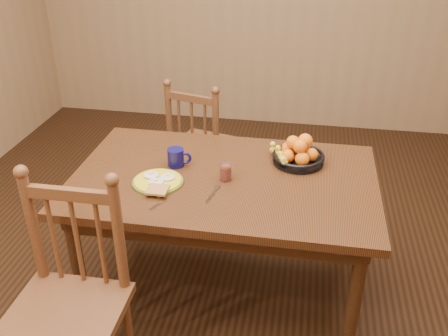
% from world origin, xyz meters
% --- Properties ---
extents(room, '(4.52, 5.02, 2.72)m').
position_xyz_m(room, '(0.00, 0.00, 1.35)').
color(room, black).
rests_on(room, ground).
extents(dining_table, '(1.60, 1.00, 0.75)m').
position_xyz_m(dining_table, '(0.00, 0.00, 0.67)').
color(dining_table, black).
rests_on(dining_table, ground).
extents(chair_far, '(0.53, 0.51, 0.96)m').
position_xyz_m(chair_far, '(-0.32, 0.90, 0.47)').
color(chair_far, '#442714').
rests_on(chair_far, ground).
extents(chair_near, '(0.48, 0.46, 1.06)m').
position_xyz_m(chair_near, '(-0.54, -0.80, 0.52)').
color(chair_near, '#442714').
rests_on(chair_near, ground).
extents(breakfast_plate, '(0.26, 0.29, 0.04)m').
position_xyz_m(breakfast_plate, '(-0.32, -0.13, 0.76)').
color(breakfast_plate, '#59601E').
rests_on(breakfast_plate, dining_table).
extents(fork, '(0.05, 0.18, 0.00)m').
position_xyz_m(fork, '(-0.02, -0.18, 0.75)').
color(fork, silver).
rests_on(fork, dining_table).
extents(spoon, '(0.06, 0.15, 0.01)m').
position_xyz_m(spoon, '(-0.27, -0.28, 0.75)').
color(spoon, silver).
rests_on(spoon, dining_table).
extents(coffee_mug, '(0.13, 0.09, 0.10)m').
position_xyz_m(coffee_mug, '(-0.28, 0.07, 0.80)').
color(coffee_mug, '#0D0B3F').
rests_on(coffee_mug, dining_table).
extents(juice_glass, '(0.06, 0.06, 0.09)m').
position_xyz_m(juice_glass, '(0.01, -0.03, 0.79)').
color(juice_glass, silver).
rests_on(juice_glass, dining_table).
extents(fruit_bowl, '(0.32, 0.29, 0.17)m').
position_xyz_m(fruit_bowl, '(0.37, 0.22, 0.81)').
color(fruit_bowl, black).
rests_on(fruit_bowl, dining_table).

